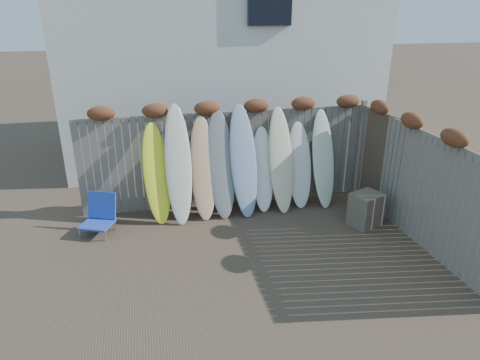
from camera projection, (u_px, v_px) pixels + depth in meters
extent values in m
plane|color=#493A2D|center=(256.00, 262.00, 7.13)|extent=(80.00, 80.00, 0.00)
cube|color=slate|center=(227.00, 159.00, 8.92)|extent=(6.00, 0.10, 2.00)
cube|color=slate|center=(359.00, 147.00, 9.51)|extent=(0.10, 0.10, 2.10)
ellipsoid|color=brown|center=(101.00, 113.00, 7.98)|extent=(0.52, 0.28, 0.28)
ellipsoid|color=brown|center=(155.00, 111.00, 8.18)|extent=(0.52, 0.28, 0.28)
ellipsoid|color=brown|center=(207.00, 108.00, 8.39)|extent=(0.52, 0.28, 0.28)
ellipsoid|color=brown|center=(256.00, 106.00, 8.59)|extent=(0.52, 0.28, 0.28)
ellipsoid|color=brown|center=(303.00, 103.00, 8.80)|extent=(0.52, 0.28, 0.28)
ellipsoid|color=brown|center=(348.00, 101.00, 9.00)|extent=(0.52, 0.28, 0.28)
cube|color=slate|center=(418.00, 187.00, 7.54)|extent=(0.10, 4.40, 2.00)
ellipsoid|color=brown|center=(454.00, 138.00, 6.49)|extent=(0.28, 0.56, 0.28)
ellipsoid|color=brown|center=(412.00, 120.00, 7.48)|extent=(0.28, 0.56, 0.28)
ellipsoid|color=brown|center=(380.00, 107.00, 8.48)|extent=(0.28, 0.56, 0.28)
cube|color=silver|center=(216.00, 43.00, 11.97)|extent=(8.00, 5.00, 6.00)
cube|color=#2442B5|center=(97.00, 224.00, 7.92)|extent=(0.69, 0.65, 0.03)
cube|color=blue|center=(102.00, 205.00, 8.06)|extent=(0.57, 0.37, 0.50)
cylinder|color=#B8B9C0|center=(80.00, 233.00, 7.82)|extent=(0.04, 0.04, 0.20)
cylinder|color=#ADACB3|center=(91.00, 223.00, 8.19)|extent=(0.04, 0.04, 0.20)
cylinder|color=silver|center=(105.00, 236.00, 7.73)|extent=(0.04, 0.04, 0.20)
cylinder|color=#ADACB3|center=(115.00, 225.00, 8.11)|extent=(0.04, 0.04, 0.20)
cube|color=brown|center=(366.00, 209.00, 8.23)|extent=(0.69, 0.64, 0.65)
cube|color=#362B21|center=(386.00, 165.00, 8.55)|extent=(0.30, 1.33, 2.01)
ellipsoid|color=#F5FC27|center=(157.00, 174.00, 8.25)|extent=(0.56, 0.73, 1.91)
ellipsoid|color=silver|center=(178.00, 165.00, 8.22)|extent=(0.53, 0.81, 2.25)
ellipsoid|color=#EBBE6B|center=(203.00, 169.00, 8.40)|extent=(0.54, 0.73, 1.99)
ellipsoid|color=slate|center=(221.00, 165.00, 8.46)|extent=(0.55, 0.74, 2.09)
ellipsoid|color=#7E93B8|center=(243.00, 161.00, 8.50)|extent=(0.59, 0.80, 2.19)
ellipsoid|color=white|center=(263.00, 170.00, 8.77)|extent=(0.51, 0.65, 1.70)
ellipsoid|color=beige|center=(281.00, 160.00, 8.70)|extent=(0.50, 0.75, 2.09)
ellipsoid|color=silver|center=(299.00, 165.00, 8.93)|extent=(0.54, 0.65, 1.75)
ellipsoid|color=silver|center=(323.00, 159.00, 8.92)|extent=(0.47, 0.71, 1.99)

